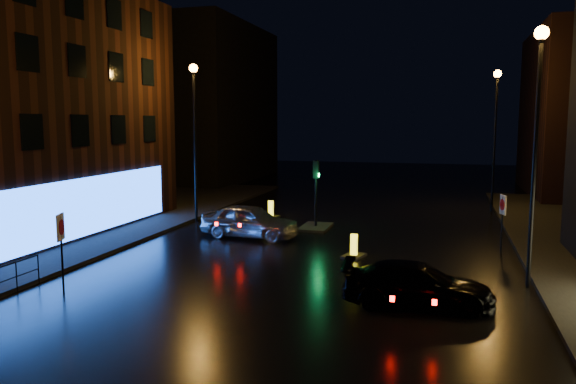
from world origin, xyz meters
The scene contains 13 objects.
ground centered at (0.00, 0.00, 0.00)m, with size 120.00×120.00×0.00m, color black.
pavement_left centered at (-14.00, 8.00, 0.07)m, with size 12.00×44.00×0.15m, color black.
building_far_left centered at (-16.00, 35.00, 7.00)m, with size 8.00×16.00×14.00m, color black.
street_lamp_lfar centered at (-7.80, 14.00, 5.56)m, with size 0.44×0.44×8.37m.
street_lamp_rnear centered at (7.80, 6.00, 5.56)m, with size 0.44×0.44×8.37m.
street_lamp_rfar centered at (7.80, 22.00, 5.56)m, with size 0.44×0.44×8.37m.
traffic_signal centered at (-1.20, 14.00, 0.50)m, with size 1.40×2.40×3.45m.
silver_hatchback centered at (-3.65, 10.95, 0.78)m, with size 1.85×4.59×1.56m, color #B0B2B8.
dark_sedan centered at (4.39, 3.05, 0.64)m, with size 1.79×4.41×1.28m, color black.
bollard_near centered at (1.63, 8.50, 0.20)m, with size 0.96×1.21×0.93m.
bollard_far centered at (-4.32, 16.32, 0.21)m, with size 0.88×1.20×0.97m.
road_sign_left centered at (-6.50, 1.31, 1.90)m, with size 0.27×0.60×2.54m.
road_sign_right centered at (7.36, 10.67, 1.83)m, with size 0.21×0.58×2.45m.
Camera 1 is at (5.06, -13.39, 5.44)m, focal length 35.00 mm.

